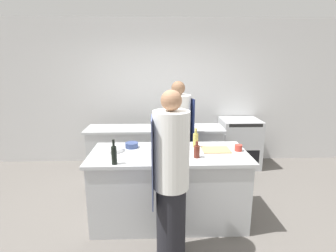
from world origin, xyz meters
name	(u,v)px	position (x,y,z in m)	size (l,w,h in m)	color
ground_plane	(169,218)	(0.00, 0.00, 0.00)	(16.00, 16.00, 0.00)	#605B56
wall_back	(165,92)	(0.00, 2.13, 1.40)	(8.00, 0.06, 2.80)	silver
prep_counter	(169,186)	(0.00, 0.00, 0.45)	(1.93, 0.86, 0.90)	#B7BABC
pass_counter	(155,153)	(-0.19, 1.26, 0.45)	(2.32, 0.57, 0.90)	#B7BABC
oven_range	(239,143)	(1.43, 1.76, 0.46)	(0.72, 0.64, 0.92)	#B7BABC
chef_at_prep_near	(171,180)	(-0.01, -0.73, 0.88)	(0.36, 0.34, 1.75)	black
chef_at_stove	(178,138)	(0.17, 0.77, 0.86)	(0.42, 0.40, 1.72)	black
bottle_olive_oil	(114,154)	(-0.61, -0.36, 1.01)	(0.06, 0.06, 0.28)	black
bottle_vinegar	(196,140)	(0.35, 0.20, 1.00)	(0.07, 0.07, 0.25)	#B2A84C
bottle_wine	(153,154)	(-0.19, -0.26, 0.98)	(0.06, 0.06, 0.19)	silver
bottle_cooking_oil	(197,151)	(0.32, -0.18, 0.98)	(0.07, 0.07, 0.20)	#5B2319
bowl_mixing_large	(132,145)	(-0.48, 0.21, 0.94)	(0.17, 0.17, 0.07)	navy
bowl_prep_small	(112,149)	(-0.71, 0.07, 0.93)	(0.28, 0.28, 0.05)	white
bowl_ceramic_blue	(153,148)	(-0.19, 0.09, 0.93)	(0.23, 0.23, 0.06)	white
cup	(238,148)	(0.87, 0.03, 0.94)	(0.09, 0.09, 0.08)	#B2382D
cutting_board	(216,150)	(0.60, 0.06, 0.91)	(0.34, 0.26, 0.01)	tan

